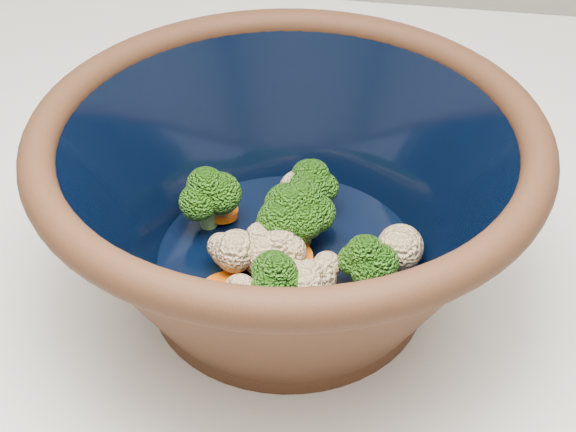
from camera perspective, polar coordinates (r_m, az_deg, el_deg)
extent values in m
cylinder|color=black|center=(0.59, 0.00, -4.61)|extent=(0.20, 0.20, 0.01)
torus|color=black|center=(0.51, 0.00, 5.93)|extent=(0.33, 0.33, 0.02)
cylinder|color=black|center=(0.58, 0.00, -2.82)|extent=(0.19, 0.19, 0.00)
cylinder|color=#608442|center=(0.58, 1.00, -1.07)|extent=(0.01, 0.01, 0.02)
ellipsoid|color=#307516|center=(0.56, 1.03, 0.96)|extent=(0.05, 0.05, 0.04)
cylinder|color=#608442|center=(0.60, -5.70, 0.09)|extent=(0.01, 0.01, 0.02)
ellipsoid|color=#307516|center=(0.58, -5.85, 1.99)|extent=(0.04, 0.04, 0.04)
cylinder|color=#608442|center=(0.55, 5.45, -4.46)|extent=(0.01, 0.01, 0.02)
ellipsoid|color=#307516|center=(0.53, 5.59, -2.77)|extent=(0.04, 0.04, 0.03)
cylinder|color=#608442|center=(0.61, 1.74, 1.06)|extent=(0.01, 0.01, 0.02)
ellipsoid|color=#307516|center=(0.59, 1.78, 2.74)|extent=(0.04, 0.04, 0.03)
cylinder|color=#608442|center=(0.57, 0.05, -1.41)|extent=(0.01, 0.01, 0.02)
ellipsoid|color=#307516|center=(0.56, 0.06, 0.56)|extent=(0.04, 0.04, 0.04)
cylinder|color=#608442|center=(0.53, -0.67, -5.90)|extent=(0.01, 0.01, 0.02)
ellipsoid|color=#307516|center=(0.51, -0.69, -4.17)|extent=(0.04, 0.04, 0.03)
cylinder|color=#608442|center=(0.57, -0.07, -1.89)|extent=(0.01, 0.01, 0.02)
ellipsoid|color=#307516|center=(0.56, -0.07, -0.31)|extent=(0.04, 0.04, 0.03)
sphere|color=beige|center=(0.55, -1.67, -2.88)|extent=(0.03, 0.03, 0.03)
sphere|color=beige|center=(0.56, 7.97, -2.21)|extent=(0.03, 0.03, 0.03)
sphere|color=beige|center=(0.55, -0.76, -2.77)|extent=(0.03, 0.03, 0.03)
sphere|color=beige|center=(0.53, 0.42, -4.87)|extent=(0.03, 0.03, 0.03)
sphere|color=beige|center=(0.54, 2.12, -4.40)|extent=(0.03, 0.03, 0.03)
sphere|color=beige|center=(0.60, 0.86, 1.80)|extent=(0.03, 0.03, 0.03)
sphere|color=beige|center=(0.56, -3.70, -2.44)|extent=(0.03, 0.03, 0.03)
sphere|color=beige|center=(0.52, -3.78, -6.49)|extent=(0.03, 0.03, 0.03)
cylinder|color=#D95B09|center=(0.52, 4.22, -7.48)|extent=(0.03, 0.03, 0.01)
cylinder|color=#D95B09|center=(0.61, -4.89, 0.33)|extent=(0.03, 0.03, 0.01)
cylinder|color=#D95B09|center=(0.57, 0.18, -2.29)|extent=(0.03, 0.03, 0.01)
cylinder|color=#D95B09|center=(0.56, 0.53, -3.06)|extent=(0.03, 0.03, 0.01)
cylinder|color=#D95B09|center=(0.55, -0.46, -4.74)|extent=(0.03, 0.03, 0.01)
cylinder|color=#D95B09|center=(0.54, -4.71, -5.10)|extent=(0.03, 0.03, 0.01)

